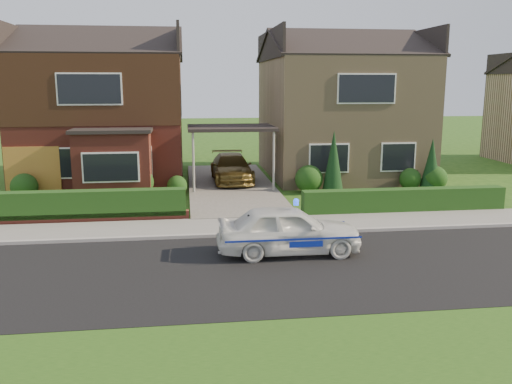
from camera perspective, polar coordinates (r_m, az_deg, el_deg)
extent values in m
plane|color=#204612|center=(13.90, 1.30, -8.13)|extent=(120.00, 120.00, 0.00)
cube|color=black|center=(13.90, 1.30, -8.13)|extent=(60.00, 6.00, 0.02)
cube|color=#9E9993|center=(16.76, -0.28, -4.47)|extent=(60.00, 0.16, 0.12)
cube|color=slate|center=(17.77, -0.71, -3.58)|extent=(60.00, 2.00, 0.10)
cube|color=#204612|center=(9.42, 6.16, -18.24)|extent=(60.00, 4.00, 0.01)
cube|color=#666059|center=(24.46, -2.61, 0.61)|extent=(3.80, 12.00, 0.12)
cube|color=maroon|center=(27.27, -15.56, 7.34)|extent=(7.20, 8.00, 5.80)
cube|color=white|center=(23.77, -20.47, 2.85)|extent=(1.80, 0.08, 1.30)
cube|color=white|center=(23.26, -12.84, 3.11)|extent=(1.60, 0.08, 1.30)
cube|color=white|center=(23.24, -17.12, 10.32)|extent=(2.60, 0.08, 1.30)
cube|color=black|center=(27.21, -15.72, 10.38)|extent=(7.26, 8.06, 2.90)
cube|color=maroon|center=(22.68, -14.80, 2.68)|extent=(3.00, 1.40, 2.70)
cube|color=black|center=(22.51, -14.98, 6.26)|extent=(3.20, 1.60, 0.14)
cube|color=#98805D|center=(28.11, 8.78, 7.73)|extent=(7.20, 8.00, 5.80)
cube|color=white|center=(23.97, 7.69, 3.54)|extent=(1.80, 0.08, 1.30)
cube|color=white|center=(24.98, 14.73, 3.58)|extent=(1.60, 0.08, 1.30)
cube|color=white|center=(24.22, 11.56, 10.61)|extent=(2.60, 0.08, 1.30)
cube|color=black|center=(24.11, -2.66, 6.78)|extent=(3.80, 3.00, 0.14)
cylinder|color=gray|center=(22.79, -6.60, 3.03)|extent=(0.10, 0.10, 2.70)
cylinder|color=gray|center=(23.08, 1.88, 3.21)|extent=(0.10, 0.10, 2.70)
cube|color=#945920|center=(24.01, -22.43, 1.94)|extent=(2.20, 0.10, 2.10)
cube|color=maroon|center=(19.16, -18.66, -2.68)|extent=(7.70, 0.25, 0.36)
cube|color=#1A3711|center=(19.35, -18.54, -3.09)|extent=(7.50, 0.55, 0.90)
cube|color=#1A3711|center=(20.43, 15.25, -2.14)|extent=(7.50, 0.55, 0.80)
sphere|color=#1A3711|center=(23.72, -23.20, 0.52)|extent=(1.08, 1.08, 1.08)
sphere|color=#1A3711|center=(22.69, -12.37, 1.03)|extent=(1.32, 1.32, 1.32)
sphere|color=#1A3711|center=(22.94, -8.30, 0.68)|extent=(0.84, 0.84, 0.84)
sphere|color=#1A3711|center=(23.30, 5.59, 1.37)|extent=(1.20, 1.20, 1.20)
sphere|color=#1A3711|center=(24.85, 15.93, 1.33)|extent=(0.96, 0.96, 0.96)
sphere|color=#1A3711|center=(24.98, 18.31, 1.38)|extent=(1.08, 1.08, 1.08)
cone|color=black|center=(23.24, 8.14, 3.03)|extent=(0.90, 0.90, 2.60)
cone|color=black|center=(24.81, 17.98, 2.64)|extent=(0.90, 0.90, 2.20)
imported|color=silver|center=(14.95, 3.46, -4.03)|extent=(1.63, 3.97, 1.35)
sphere|color=#193FF2|center=(14.80, 4.24, -1.19)|extent=(0.17, 0.17, 0.17)
cube|color=navy|center=(14.21, 4.06, -5.09)|extent=(3.63, 0.02, 0.05)
cube|color=navy|center=(15.72, 2.91, -3.45)|extent=(3.63, 0.01, 0.05)
ellipsoid|color=black|center=(14.62, -0.72, -3.26)|extent=(0.22, 0.17, 0.21)
sphere|color=white|center=(14.57, -0.64, -3.36)|extent=(0.11, 0.11, 0.11)
sphere|color=black|center=(14.57, -0.64, -2.75)|extent=(0.13, 0.13, 0.13)
cone|color=black|center=(14.56, -0.82, -2.50)|extent=(0.04, 0.04, 0.05)
cone|color=black|center=(14.57, -0.47, -2.49)|extent=(0.04, 0.04, 0.05)
imported|color=brown|center=(25.32, -2.60, 2.56)|extent=(1.86, 4.38, 1.26)
imported|color=gray|center=(22.60, -15.85, 0.18)|extent=(0.45, 0.32, 0.82)
imported|color=gray|center=(19.46, -11.17, -1.46)|extent=(0.53, 0.50, 0.77)
imported|color=gray|center=(19.52, -12.67, -1.61)|extent=(0.43, 0.43, 0.68)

